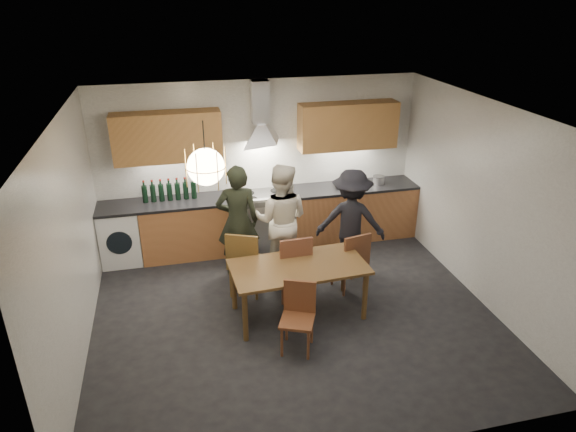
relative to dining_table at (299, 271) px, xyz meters
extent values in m
plane|color=black|center=(-0.06, 0.01, -0.62)|extent=(5.00, 5.00, 0.00)
cube|color=white|center=(-0.06, 2.26, 0.68)|extent=(5.00, 0.02, 2.60)
cube|color=white|center=(-0.06, -2.24, 0.68)|extent=(5.00, 0.02, 2.60)
cube|color=white|center=(-2.56, 0.01, 0.68)|extent=(0.02, 4.50, 2.60)
cube|color=white|center=(2.44, 0.01, 0.68)|extent=(0.02, 4.50, 2.60)
cube|color=silver|center=(-0.06, 0.01, 1.98)|extent=(5.00, 4.50, 0.02)
cube|color=#C47F4B|center=(-1.23, 1.96, -0.19)|extent=(1.45, 0.60, 0.86)
cube|color=#C47F4B|center=(1.42, 1.96, -0.19)|extent=(2.05, 0.60, 0.86)
cube|color=white|center=(-2.26, 1.96, -0.20)|extent=(0.58, 0.58, 0.85)
cube|color=black|center=(-1.53, 1.96, 0.26)|extent=(2.05, 0.62, 0.04)
cube|color=black|center=(1.42, 1.96, 0.26)|extent=(2.05, 0.62, 0.04)
cube|color=silver|center=(-0.06, 1.96, -0.22)|extent=(0.90, 0.60, 0.80)
cube|color=black|center=(-0.06, 1.67, -0.24)|extent=(0.78, 0.02, 0.42)
cube|color=slate|center=(-0.06, 1.96, 0.22)|extent=(0.90, 0.60, 0.08)
cube|color=silver|center=(-0.06, 1.70, 0.28)|extent=(0.90, 0.08, 0.04)
cube|color=tan|center=(-1.43, 2.08, 1.24)|extent=(1.55, 0.35, 0.72)
cube|color=tan|center=(1.32, 2.08, 1.24)|extent=(1.55, 0.35, 0.72)
cube|color=silver|center=(-0.06, 2.13, 1.67)|extent=(0.26, 0.22, 0.62)
cylinder|color=black|center=(-1.06, -0.09, 1.73)|extent=(0.01, 0.01, 0.50)
sphere|color=#FFE0A5|center=(-1.06, -0.09, 1.48)|extent=(0.40, 0.40, 0.40)
torus|color=gold|center=(-1.06, -0.09, 1.48)|extent=(0.43, 0.43, 0.01)
cube|color=brown|center=(0.00, 0.00, 0.06)|extent=(1.71, 0.93, 0.04)
cylinder|color=brown|center=(-0.74, -0.38, -0.29)|extent=(0.06, 0.06, 0.67)
cylinder|color=brown|center=(-0.78, 0.30, -0.29)|extent=(0.06, 0.06, 0.67)
cylinder|color=brown|center=(0.78, -0.30, -0.29)|extent=(0.06, 0.06, 0.67)
cylinder|color=brown|center=(0.74, 0.38, -0.29)|extent=(0.06, 0.06, 0.67)
cube|color=brown|center=(-0.55, 0.67, -0.16)|extent=(0.57, 0.57, 0.04)
cube|color=brown|center=(-0.63, 0.49, 0.10)|extent=(0.41, 0.21, 0.47)
cylinder|color=brown|center=(-0.33, 0.76, -0.40)|extent=(0.04, 0.04, 0.44)
cylinder|color=brown|center=(-0.46, 0.44, -0.40)|extent=(0.04, 0.04, 0.44)
cylinder|color=brown|center=(-0.65, 0.90, -0.40)|extent=(0.04, 0.04, 0.44)
cylinder|color=brown|center=(-0.78, 0.57, -0.40)|extent=(0.04, 0.04, 0.44)
cube|color=brown|center=(0.02, 0.43, -0.16)|extent=(0.45, 0.45, 0.04)
cube|color=brown|center=(0.03, 0.23, 0.09)|extent=(0.43, 0.06, 0.47)
cylinder|color=brown|center=(0.19, 0.61, -0.40)|extent=(0.04, 0.04, 0.44)
cylinder|color=brown|center=(0.20, 0.26, -0.40)|extent=(0.04, 0.04, 0.44)
cylinder|color=brown|center=(-0.16, 0.59, -0.40)|extent=(0.04, 0.04, 0.44)
cylinder|color=brown|center=(-0.15, 0.25, -0.40)|extent=(0.04, 0.04, 0.44)
cube|color=brown|center=(0.83, 0.44, -0.20)|extent=(0.47, 0.47, 0.04)
cube|color=brown|center=(0.87, 0.26, 0.04)|extent=(0.40, 0.12, 0.44)
cylinder|color=brown|center=(0.95, 0.63, -0.42)|extent=(0.03, 0.03, 0.41)
cylinder|color=brown|center=(1.02, 0.32, -0.42)|extent=(0.03, 0.03, 0.41)
cylinder|color=brown|center=(0.64, 0.56, -0.42)|extent=(0.03, 0.03, 0.41)
cylinder|color=brown|center=(0.70, 0.25, -0.42)|extent=(0.03, 0.03, 0.41)
cube|color=brown|center=(-0.19, -0.69, -0.23)|extent=(0.49, 0.49, 0.04)
cube|color=brown|center=(-0.12, -0.53, 0.00)|extent=(0.35, 0.18, 0.41)
cylinder|color=brown|center=(-0.39, -0.77, -0.43)|extent=(0.03, 0.03, 0.38)
cylinder|color=brown|center=(-0.27, -0.49, -0.43)|extent=(0.03, 0.03, 0.38)
cylinder|color=brown|center=(-0.11, -0.89, -0.43)|extent=(0.03, 0.03, 0.38)
cylinder|color=brown|center=(0.01, -0.61, -0.43)|extent=(0.03, 0.03, 0.38)
imported|color=black|center=(-0.58, 1.21, 0.20)|extent=(0.64, 0.46, 1.65)
imported|color=beige|center=(0.02, 1.10, 0.20)|extent=(0.98, 0.88, 1.66)
imported|color=black|center=(1.02, 0.96, 0.15)|extent=(1.13, 0.89, 1.54)
imported|color=#AFAEB2|center=(1.21, 1.94, 0.31)|extent=(0.26, 0.26, 0.06)
cylinder|color=silver|center=(1.84, 1.95, 0.34)|extent=(0.21, 0.21, 0.13)
camera|label=1|loc=(-1.40, -5.32, 3.25)|focal=32.00mm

